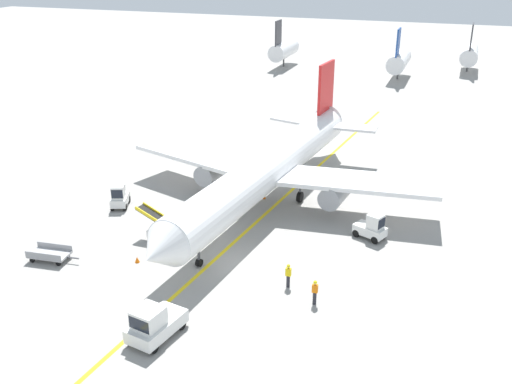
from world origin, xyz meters
TOP-DOWN VIEW (x-y plane):
  - ground_plane at (0.00, 0.00)m, footprint 300.00×300.00m
  - taxi_line_yellow at (-0.45, 5.00)m, footprint 8.77×79.58m
  - airliner at (-0.39, 10.57)m, footprint 28.45×35.34m
  - pushback_tug at (-0.59, -9.71)m, footprint 2.53×3.89m
  - baggage_tug_near_wing at (9.03, 6.95)m, footprint 2.72×2.13m
  - baggage_tug_by_cargo_door at (-12.38, 5.45)m, footprint 2.08×2.71m
  - belt_loader_forward_hold at (-5.12, 1.03)m, footprint 5.15×2.14m
  - baggage_cart_loaded at (-12.13, -4.27)m, footprint 3.82×1.85m
  - ground_crew_marshaller at (7.17, -3.21)m, footprint 0.36×0.24m
  - ground_crew_wing_walker at (5.02, -1.86)m, footprint 0.36×0.24m
  - safety_cone_nose_left at (-1.28, 11.42)m, footprint 0.36×0.36m
  - safety_cone_nose_right at (-6.06, -2.42)m, footprint 0.36×0.36m
  - distant_aircraft_far_left at (-18.10, 70.98)m, footprint 3.00×10.10m
  - distant_aircraft_mid_left at (3.41, 66.98)m, footprint 3.00×10.10m
  - distant_aircraft_mid_right at (14.37, 77.74)m, footprint 3.00×10.10m

SIDE VIEW (x-z plane):
  - ground_plane at x=0.00m, z-range 0.00..0.00m
  - taxi_line_yellow at x=-0.45m, z-range 0.00..0.01m
  - safety_cone_nose_left at x=-1.28m, z-range 0.00..0.44m
  - safety_cone_nose_right at x=-6.06m, z-range 0.00..0.44m
  - baggage_cart_loaded at x=-12.13m, z-range 0.00..0.94m
  - belt_loader_forward_hold at x=-5.12m, z-range -0.52..2.07m
  - ground_crew_marshaller at x=7.17m, z-range 0.06..1.76m
  - ground_crew_wing_walker at x=5.02m, z-range 0.06..1.76m
  - baggage_tug_near_wing at x=9.03m, z-range -0.12..1.98m
  - baggage_tug_by_cargo_door at x=-12.38m, z-range -0.12..1.98m
  - pushback_tug at x=-0.59m, z-range -0.11..2.09m
  - distant_aircraft_far_left at x=-18.10m, z-range -1.18..7.62m
  - distant_aircraft_mid_left at x=3.41m, z-range -1.18..7.62m
  - distant_aircraft_mid_right at x=14.37m, z-range -1.18..7.62m
  - airliner at x=-0.39m, z-range -1.63..8.47m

